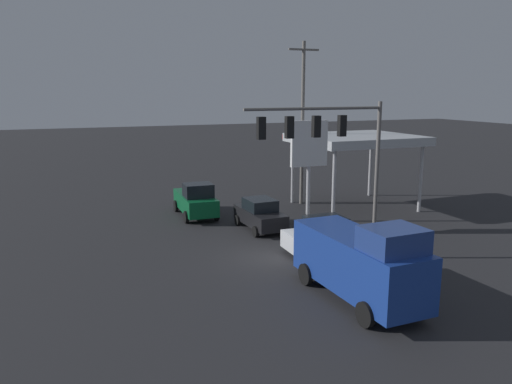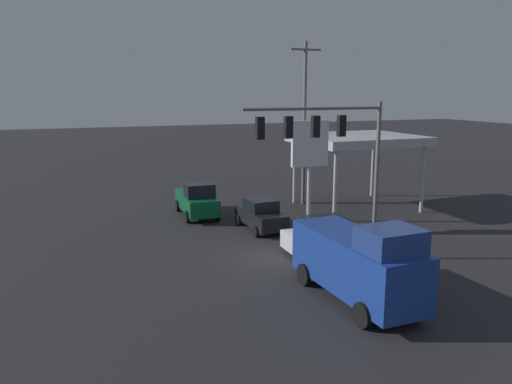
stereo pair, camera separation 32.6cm
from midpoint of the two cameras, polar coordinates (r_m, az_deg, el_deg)
The scene contains 10 objects.
ground_plane at distance 25.90m, azimuth 1.31°, elevation -7.53°, with size 200.00×200.00×0.00m, color #262628.
traffic_signal_assembly at distance 23.81m, azimuth 8.00°, elevation 5.54°, with size 7.16×0.43×7.94m.
utility_pole at distance 37.28m, azimuth 5.09°, elevation 8.11°, with size 2.40×0.26×11.94m.
gas_station_canopy at distance 36.83m, azimuth 11.04°, elevation 5.82°, with size 8.22×7.32×5.31m.
price_sign at distance 29.71m, azimuth 5.76°, elevation 4.77°, with size 2.34×0.27×6.74m.
delivery_truck at distance 20.70m, azimuth 11.42°, elevation -7.77°, with size 2.71×6.86×3.58m.
pickup_parked at distance 34.22m, azimuth -7.16°, elevation -0.96°, with size 2.40×5.26×2.40m.
sedan_far at distance 30.82m, azimuth 0.16°, elevation -2.57°, with size 2.17×4.45×1.93m.
sedan_waiting at distance 26.70m, azimuth 7.58°, elevation -4.90°, with size 4.44×2.15×1.93m.
fire_hydrant at distance 24.85m, azimuth 17.26°, elevation -7.83°, with size 0.24×0.24×0.88m.
Camera 1 is at (9.85, 22.42, 8.45)m, focal length 35.00 mm.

